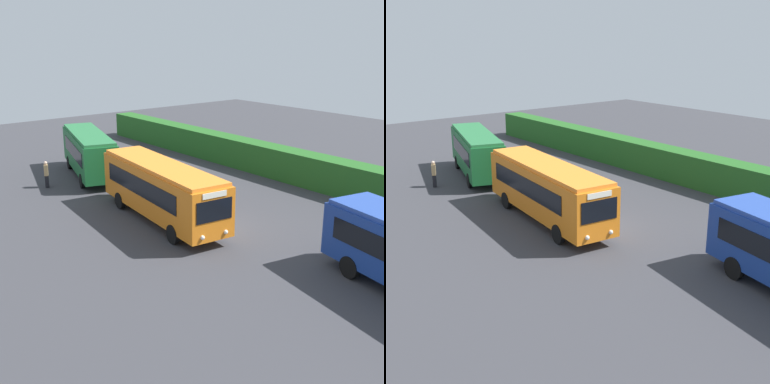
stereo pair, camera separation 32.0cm
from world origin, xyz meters
TOP-DOWN VIEW (x-y plane):
  - ground_plane at (0.00, 0.00)m, footprint 79.54×79.54m
  - bus_green at (-13.26, -0.17)m, footprint 9.27×4.87m
  - bus_orange at (-2.30, -1.48)m, footprint 10.55×3.64m
  - person_left at (-12.56, -3.83)m, footprint 0.50×0.42m
  - hedge_row at (0.00, 10.52)m, footprint 51.77×1.74m

SIDE VIEW (x-z plane):
  - ground_plane at x=0.00m, z-range 0.00..0.00m
  - person_left at x=-12.56m, z-range 0.06..1.89m
  - hedge_row at x=0.00m, z-range 0.00..2.20m
  - bus_green at x=-13.26m, z-range 0.24..3.49m
  - bus_orange at x=-2.30m, z-range 0.24..3.53m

